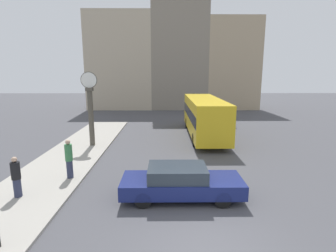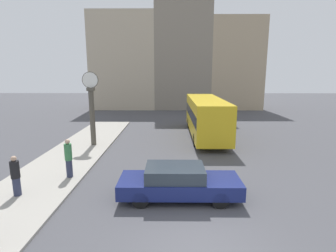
{
  "view_description": "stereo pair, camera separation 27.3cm",
  "coord_description": "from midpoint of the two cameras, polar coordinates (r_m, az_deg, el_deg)",
  "views": [
    {
      "loc": [
        -1.07,
        -6.69,
        4.83
      ],
      "look_at": [
        -0.93,
        7.55,
        1.98
      ],
      "focal_mm": 28.0,
      "sensor_mm": 36.0,
      "label": 1
    },
    {
      "loc": [
        -0.8,
        -6.7,
        4.83
      ],
      "look_at": [
        -0.93,
        7.55,
        1.98
      ],
      "focal_mm": 28.0,
      "sensor_mm": 36.0,
      "label": 2
    }
  ],
  "objects": [
    {
      "name": "ground_plane",
      "position": [
        8.31,
        7.56,
        -24.33
      ],
      "size": [
        120.0,
        120.0,
        0.0
      ],
      "primitive_type": "plane",
      "color": "#47474C"
    },
    {
      "name": "sidewalk_corner",
      "position": [
        16.92,
        -19.3,
        -5.74
      ],
      "size": [
        3.52,
        21.01,
        0.11
      ],
      "primitive_type": "cube",
      "color": "#A39E93",
      "rests_on": "ground_plane"
    },
    {
      "name": "building_row",
      "position": [
        37.45,
        2.0,
        15.21
      ],
      "size": [
        23.28,
        5.0,
        17.99
      ],
      "color": "#B7A88E",
      "rests_on": "ground_plane"
    },
    {
      "name": "sedan_car",
      "position": [
        10.48,
        3.05,
        -12.08
      ],
      "size": [
        4.7,
        1.76,
        1.32
      ],
      "color": "navy",
      "rests_on": "ground_plane"
    },
    {
      "name": "bus_distant",
      "position": [
        20.6,
        8.57,
        2.4
      ],
      "size": [
        2.38,
        9.81,
        2.95
      ],
      "color": "gold",
      "rests_on": "ground_plane"
    },
    {
      "name": "street_clock",
      "position": [
        18.0,
        -15.83,
        3.46
      ],
      "size": [
        1.06,
        0.44,
        4.86
      ],
      "color": "#4C473D",
      "rests_on": "sidewalk_corner"
    },
    {
      "name": "pedestrian_black_jacket",
      "position": [
        11.92,
        -29.68,
        -9.41
      ],
      "size": [
        0.34,
        0.34,
        1.62
      ],
      "color": "#2D334C",
      "rests_on": "sidewalk_corner"
    },
    {
      "name": "pedestrian_green_hoodie",
      "position": [
        12.91,
        -20.26,
        -6.58
      ],
      "size": [
        0.33,
        0.33,
        1.8
      ],
      "color": "#2D334C",
      "rests_on": "sidewalk_corner"
    }
  ]
}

